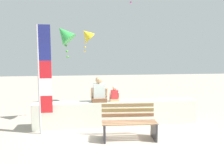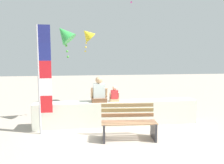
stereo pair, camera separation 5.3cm
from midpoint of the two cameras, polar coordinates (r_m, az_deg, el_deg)
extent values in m
plane|color=#B5A595|center=(5.85, 3.73, -14.59)|extent=(40.00, 40.00, 0.00)
cube|color=silver|center=(6.86, 1.59, -8.09)|extent=(5.04, 0.52, 0.75)
cube|color=#A77B57|center=(5.49, 5.01, -11.03)|extent=(1.40, 0.19, 0.03)
cube|color=#A37D5A|center=(5.60, 4.83, -10.69)|extent=(1.40, 0.19, 0.03)
cube|color=#A57253|center=(5.71, 4.67, -10.36)|extent=(1.40, 0.19, 0.03)
cube|color=#9E7559|center=(5.81, 4.51, -10.04)|extent=(1.40, 0.19, 0.03)
cube|color=#A1714D|center=(5.88, 4.37, -8.62)|extent=(1.40, 0.17, 0.10)
cube|color=#967E4C|center=(5.87, 4.35, -7.34)|extent=(1.40, 0.17, 0.10)
cube|color=#987A50|center=(5.86, 4.33, -6.05)|extent=(1.40, 0.17, 0.10)
cube|color=#2D2D33|center=(5.67, -1.87, -12.84)|extent=(0.10, 0.53, 0.45)
cube|color=#2D2D33|center=(5.85, 11.11, -12.36)|extent=(0.10, 0.53, 0.45)
cube|color=brown|center=(6.68, -3.17, -4.66)|extent=(0.45, 0.37, 0.12)
cube|color=silver|center=(6.63, -3.18, -2.30)|extent=(0.35, 0.23, 0.43)
cylinder|color=tan|center=(6.60, -5.04, -2.80)|extent=(0.07, 0.17, 0.32)
cylinder|color=tan|center=(6.64, -1.30, -2.72)|extent=(0.07, 0.17, 0.32)
sphere|color=tan|center=(6.59, -3.20, 0.50)|extent=(0.22, 0.22, 0.22)
cube|color=tan|center=(6.74, 0.86, -4.75)|extent=(0.28, 0.23, 0.08)
cube|color=red|center=(6.71, 0.86, -3.30)|extent=(0.22, 0.14, 0.27)
cylinder|color=#DFAA8B|center=(6.68, -0.26, -3.62)|extent=(0.04, 0.11, 0.20)
cylinder|color=#DFAA8B|center=(6.73, 2.02, -3.55)|extent=(0.04, 0.11, 0.20)
sphere|color=#DFAA8B|center=(6.68, 0.86, -1.59)|extent=(0.13, 0.13, 0.13)
cylinder|color=#B7B7BC|center=(6.15, -18.41, 0.35)|extent=(0.05, 0.05, 2.96)
cube|color=red|center=(6.23, -16.54, -5.60)|extent=(0.31, 0.02, 0.47)
cube|color=white|center=(6.15, -16.68, -1.28)|extent=(0.31, 0.02, 0.47)
cube|color=red|center=(6.10, -16.83, 3.13)|extent=(0.31, 0.02, 0.47)
cube|color=navy|center=(6.10, -16.97, 7.58)|extent=(0.31, 0.02, 0.47)
cube|color=navy|center=(6.13, -17.12, 12.01)|extent=(0.31, 0.02, 0.47)
sphere|color=#E942AC|center=(10.02, 5.22, 20.10)|extent=(0.08, 0.08, 0.08)
cone|color=green|center=(7.18, -12.14, 12.24)|extent=(0.80, 0.65, 0.72)
sphere|color=green|center=(7.26, -11.91, 10.76)|extent=(0.08, 0.08, 0.08)
sphere|color=green|center=(7.35, -11.69, 9.30)|extent=(0.08, 0.08, 0.08)
sphere|color=green|center=(7.44, -11.48, 7.88)|extent=(0.08, 0.08, 0.08)
sphere|color=green|center=(7.53, -11.28, 6.50)|extent=(0.08, 0.08, 0.08)
cone|color=yellow|center=(9.70, -6.33, 12.33)|extent=(0.79, 0.68, 0.68)
sphere|color=yellow|center=(9.78, -6.47, 11.22)|extent=(0.08, 0.08, 0.08)
sphere|color=yellow|center=(9.86, -6.60, 10.13)|extent=(0.08, 0.08, 0.08)
sphere|color=yellow|center=(9.95, -6.74, 9.05)|extent=(0.08, 0.08, 0.08)
sphere|color=yellow|center=(10.04, -6.87, 8.00)|extent=(0.08, 0.08, 0.08)
camera|label=1|loc=(0.03, -89.77, 0.03)|focal=34.90mm
camera|label=2|loc=(0.03, 90.23, -0.03)|focal=34.90mm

